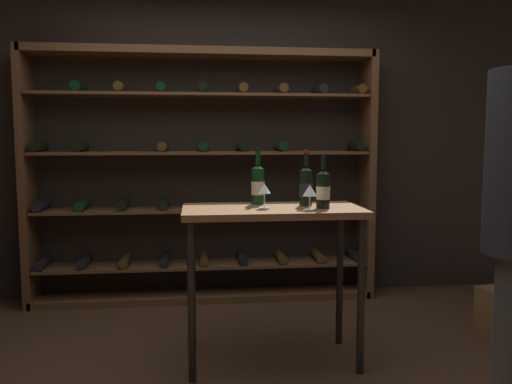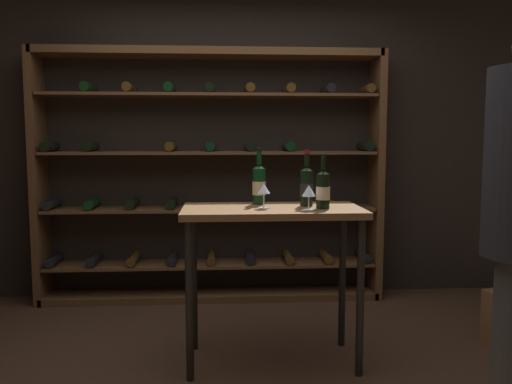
% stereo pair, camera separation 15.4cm
% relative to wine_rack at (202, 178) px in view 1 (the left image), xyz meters
% --- Properties ---
extents(ground_plane, '(9.48, 9.48, 0.00)m').
position_rel_wine_rack_xyz_m(ground_plane, '(0.21, -1.53, -1.04)').
color(ground_plane, '#472D1E').
extents(back_wall, '(5.88, 0.10, 2.77)m').
position_rel_wine_rack_xyz_m(back_wall, '(0.21, 0.21, 0.35)').
color(back_wall, black).
rests_on(back_wall, ground).
extents(wine_rack, '(2.88, 0.32, 2.09)m').
position_rel_wine_rack_xyz_m(wine_rack, '(0.00, 0.00, 0.00)').
color(wine_rack, brown).
rests_on(wine_rack, ground).
extents(tasting_table, '(1.07, 0.55, 0.95)m').
position_rel_wine_rack_xyz_m(tasting_table, '(0.40, -1.29, -0.21)').
color(tasting_table, brown).
rests_on(tasting_table, ground).
extents(wine_bottle_black_capsule, '(0.08, 0.08, 0.35)m').
position_rel_wine_rack_xyz_m(wine_bottle_black_capsule, '(0.33, -1.12, 0.04)').
color(wine_bottle_black_capsule, black).
rests_on(wine_bottle_black_capsule, tasting_table).
extents(wine_bottle_green_slim, '(0.08, 0.08, 0.32)m').
position_rel_wine_rack_xyz_m(wine_bottle_green_slim, '(0.69, -1.36, 0.03)').
color(wine_bottle_green_slim, black).
rests_on(wine_bottle_green_slim, tasting_table).
extents(wine_bottle_amber_reserve, '(0.08, 0.08, 0.34)m').
position_rel_wine_rack_xyz_m(wine_bottle_amber_reserve, '(0.62, -1.23, 0.04)').
color(wine_bottle_amber_reserve, black).
rests_on(wine_bottle_amber_reserve, tasting_table).
extents(wine_glass_stemmed_right, '(0.07, 0.07, 0.15)m').
position_rel_wine_rack_xyz_m(wine_glass_stemmed_right, '(0.35, -1.33, 0.03)').
color(wine_glass_stemmed_right, silver).
rests_on(wine_glass_stemmed_right, tasting_table).
extents(wine_glass_stemmed_left, '(0.08, 0.08, 0.15)m').
position_rel_wine_rack_xyz_m(wine_glass_stemmed_left, '(0.60, -1.43, 0.02)').
color(wine_glass_stemmed_left, silver).
rests_on(wine_glass_stemmed_left, tasting_table).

